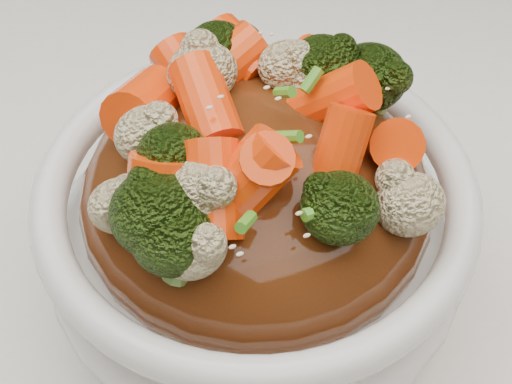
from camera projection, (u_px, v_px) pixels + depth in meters
name	position (u px, v px, depth m)	size (l,w,h in m)	color
tablecloth	(222.00, 281.00, 0.45)	(1.20, 0.80, 0.04)	white
bowl	(256.00, 233.00, 0.39)	(0.21, 0.21, 0.08)	white
sauce_base	(256.00, 196.00, 0.37)	(0.17, 0.17, 0.09)	#4F230D
carrots	(256.00, 101.00, 0.33)	(0.17, 0.17, 0.05)	#FF4308
broccoli	(256.00, 103.00, 0.33)	(0.17, 0.17, 0.04)	black
cauliflower	(256.00, 107.00, 0.33)	(0.17, 0.17, 0.03)	beige
scallions	(256.00, 100.00, 0.33)	(0.12, 0.12, 0.02)	#499622
sesame_seeds	(256.00, 100.00, 0.33)	(0.15, 0.15, 0.01)	beige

